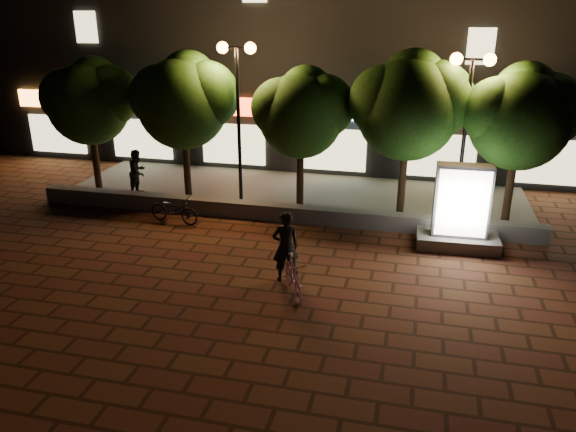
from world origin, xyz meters
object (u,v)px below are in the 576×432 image
(tree_left, at_px, (184,98))
(street_lamp_right, at_px, (469,95))
(rider, at_px, (285,246))
(scooter_parked, at_px, (174,209))
(tree_far_left, at_px, (90,99))
(ad_kiosk, at_px, (460,215))
(scooter_pink, at_px, (293,276))
(tree_far_right, at_px, (522,114))
(tree_mid, at_px, (303,110))
(pedestrian, at_px, (138,172))
(tree_right, at_px, (410,103))
(street_lamp_left, at_px, (237,83))

(tree_left, bearing_deg, street_lamp_right, -1.68)
(rider, xyz_separation_m, scooter_parked, (-4.24, 2.89, -0.46))
(tree_far_left, distance_m, ad_kiosk, 12.85)
(scooter_pink, relative_size, scooter_parked, 0.94)
(tree_far_right, relative_size, rider, 2.66)
(tree_left, bearing_deg, ad_kiosk, -14.92)
(tree_mid, bearing_deg, tree_far_right, 0.00)
(tree_far_left, distance_m, rider, 10.12)
(scooter_parked, distance_m, pedestrian, 3.16)
(tree_left, distance_m, rider, 7.59)
(tree_right, distance_m, scooter_parked, 7.88)
(ad_kiosk, xyz_separation_m, rider, (-4.17, -2.98, -0.07))
(tree_left, relative_size, ad_kiosk, 2.05)
(rider, relative_size, scooter_parked, 1.07)
(tree_right, xyz_separation_m, street_lamp_left, (-5.36, -0.26, 0.46))
(tree_mid, xyz_separation_m, ad_kiosk, (4.92, -2.38, -2.25))
(rider, distance_m, scooter_parked, 5.15)
(tree_left, distance_m, tree_right, 7.30)
(tree_left, distance_m, scooter_pink, 8.44)
(tree_far_right, distance_m, rider, 8.25)
(scooter_parked, bearing_deg, tree_mid, -45.59)
(tree_far_left, relative_size, scooter_pink, 2.97)
(tree_left, xyz_separation_m, tree_right, (7.30, 0.00, 0.12))
(tree_mid, bearing_deg, rider, -82.10)
(tree_mid, height_order, rider, tree_mid)
(rider, bearing_deg, pedestrian, -63.53)
(street_lamp_left, distance_m, ad_kiosk, 7.90)
(street_lamp_left, xyz_separation_m, scooter_pink, (3.15, -5.78, -3.56))
(tree_mid, bearing_deg, tree_far_left, 180.00)
(tree_far_right, distance_m, ad_kiosk, 3.73)
(tree_mid, relative_size, tree_right, 0.89)
(tree_far_left, distance_m, scooter_parked, 5.50)
(scooter_pink, bearing_deg, scooter_parked, 116.16)
(rider, height_order, pedestrian, rider)
(tree_right, height_order, pedestrian, tree_right)
(street_lamp_left, height_order, rider, street_lamp_left)
(street_lamp_right, height_order, rider, street_lamp_right)
(scooter_pink, bearing_deg, pedestrian, 114.41)
(ad_kiosk, distance_m, pedestrian, 10.89)
(street_lamp_right, xyz_separation_m, rider, (-4.21, -5.09, -3.00))
(street_lamp_left, distance_m, rider, 6.60)
(ad_kiosk, xyz_separation_m, scooter_parked, (-8.41, -0.09, -0.52))
(street_lamp_left, xyz_separation_m, ad_kiosk, (6.97, -2.11, -3.07))
(tree_far_left, xyz_separation_m, rider, (8.24, -5.36, -2.40))
(tree_far_right, bearing_deg, street_lamp_right, -170.39)
(tree_mid, distance_m, scooter_parked, 5.10)
(tree_right, relative_size, street_lamp_left, 0.98)
(tree_left, xyz_separation_m, scooter_pink, (5.09, -6.04, -2.98))
(tree_far_right, relative_size, pedestrian, 3.00)
(tree_far_right, relative_size, scooter_parked, 2.86)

